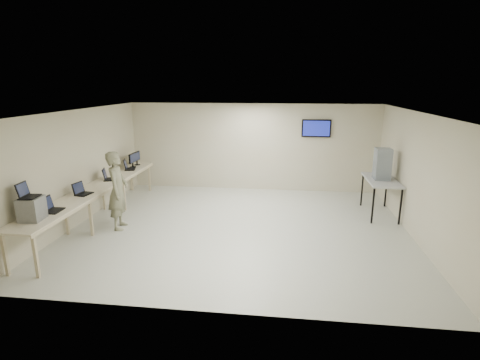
# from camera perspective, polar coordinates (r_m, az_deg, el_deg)

# --- Properties ---
(room) EXTENTS (8.01, 7.01, 2.81)m
(room) POSITION_cam_1_polar(r_m,az_deg,el_deg) (8.82, 0.10, 1.40)
(room) COLOR beige
(room) RESTS_ON ground
(workbench) EXTENTS (0.76, 6.00, 0.90)m
(workbench) POSITION_cam_1_polar(r_m,az_deg,el_deg) (10.01, -20.99, -1.44)
(workbench) COLOR beige
(workbench) RESTS_ON ground
(equipment_box) EXTENTS (0.42, 0.47, 0.44)m
(equipment_box) POSITION_cam_1_polar(r_m,az_deg,el_deg) (8.09, -29.16, -3.84)
(equipment_box) COLOR gray
(equipment_box) RESTS_ON workbench
(laptop_on_box) EXTENTS (0.33, 0.39, 0.29)m
(laptop_on_box) POSITION_cam_1_polar(r_m,az_deg,el_deg) (8.04, -29.75, -1.81)
(laptop_on_box) COLOR black
(laptop_on_box) RESTS_ON equipment_box
(laptop_0) EXTENTS (0.33, 0.40, 0.30)m
(laptop_0) POSITION_cam_1_polar(r_m,az_deg,el_deg) (8.50, -26.86, -3.76)
(laptop_0) COLOR black
(laptop_0) RESTS_ON workbench
(laptop_1) EXTENTS (0.36, 0.41, 0.29)m
(laptop_1) POSITION_cam_1_polar(r_m,az_deg,el_deg) (9.46, -22.99, -1.60)
(laptop_1) COLOR black
(laptop_1) RESTS_ON workbench
(laptop_2) EXTENTS (0.42, 0.45, 0.30)m
(laptop_2) POSITION_cam_1_polar(r_m,az_deg,el_deg) (10.65, -19.51, 0.45)
(laptop_2) COLOR black
(laptop_2) RESTS_ON workbench
(laptop_3) EXTENTS (0.42, 0.45, 0.30)m
(laptop_3) POSITION_cam_1_polar(r_m,az_deg,el_deg) (11.73, -16.68, 1.93)
(laptop_3) COLOR black
(laptop_3) RESTS_ON workbench
(monitor_near) EXTENTS (0.19, 0.43, 0.43)m
(monitor_near) POSITION_cam_1_polar(r_m,az_deg,el_deg) (11.97, -16.08, 3.10)
(monitor_near) COLOR black
(monitor_near) RESTS_ON workbench
(monitor_far) EXTENTS (0.19, 0.43, 0.42)m
(monitor_far) POSITION_cam_1_polar(r_m,az_deg,el_deg) (12.28, -15.47, 3.40)
(monitor_far) COLOR black
(monitor_far) RESTS_ON workbench
(soldier) EXTENTS (0.55, 0.75, 1.89)m
(soldier) POSITION_cam_1_polar(r_m,az_deg,el_deg) (9.36, -18.12, -1.53)
(soldier) COLOR #6E7258
(soldier) RESTS_ON ground
(side_table) EXTENTS (0.76, 1.63, 0.98)m
(side_table) POSITION_cam_1_polar(r_m,az_deg,el_deg) (10.51, 20.75, -0.25)
(side_table) COLOR #A9A9A9
(side_table) RESTS_ON ground
(storage_bins) EXTENTS (0.39, 0.43, 0.82)m
(storage_bins) POSITION_cam_1_polar(r_m,az_deg,el_deg) (10.40, 20.88, 2.30)
(storage_bins) COLOR #85929E
(storage_bins) RESTS_ON side_table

